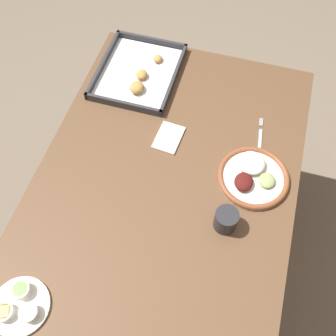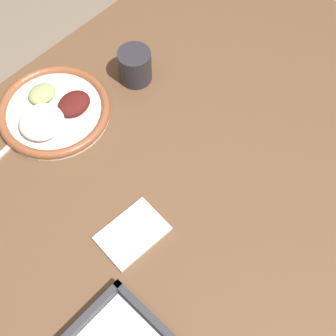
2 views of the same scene
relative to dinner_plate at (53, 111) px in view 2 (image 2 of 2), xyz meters
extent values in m
plane|color=#7A6B59|center=(-0.08, 0.28, -0.77)|extent=(8.00, 8.00, 0.00)
cube|color=brown|center=(-0.08, 0.28, -0.03)|extent=(1.28, 0.89, 0.03)
cylinder|color=brown|center=(-0.67, -0.11, -0.41)|extent=(0.06, 0.06, 0.72)
cylinder|color=white|center=(0.00, 0.00, -0.01)|extent=(0.24, 0.24, 0.01)
torus|color=brown|center=(0.00, 0.00, 0.00)|extent=(0.25, 0.25, 0.02)
ellipsoid|color=white|center=(0.04, 0.01, 0.02)|extent=(0.10, 0.10, 0.03)
ellipsoid|color=#511614|center=(-0.04, 0.03, 0.01)|extent=(0.07, 0.06, 0.03)
ellipsoid|color=#9EAD6B|center=(-0.01, -0.05, 0.01)|extent=(0.06, 0.05, 0.02)
cube|color=#B2B2B7|center=(0.14, 0.00, -0.01)|extent=(0.14, 0.03, 0.00)
cylinder|color=#28282D|center=(-0.20, 0.06, 0.03)|extent=(0.07, 0.07, 0.08)
cube|color=silver|center=(0.08, 0.32, -0.01)|extent=(0.13, 0.10, 0.01)
camera|label=1|loc=(-0.71, 0.09, 1.17)|focal=42.00mm
camera|label=2|loc=(0.27, 0.59, 0.82)|focal=50.00mm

